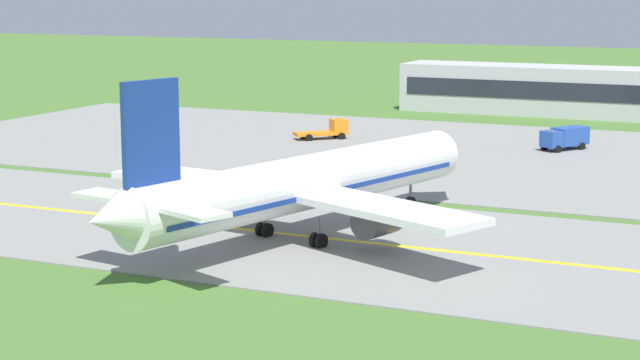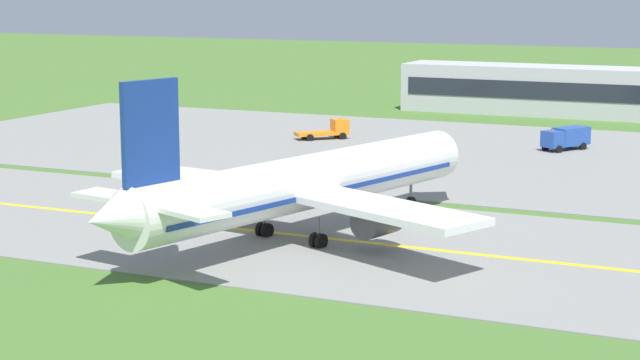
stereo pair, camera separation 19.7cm
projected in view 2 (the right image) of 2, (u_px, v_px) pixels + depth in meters
ground_plane at (232, 229)px, 81.83m from camera, size 500.00×500.00×0.00m
taxiway_strip at (232, 229)px, 81.82m from camera, size 240.00×28.00×0.10m
apron_pad at (504, 157)px, 115.30m from camera, size 140.00×52.00×0.10m
taxiway_centreline at (232, 228)px, 81.81m from camera, size 220.00×0.60×0.01m
airplane_lead at (304, 184)px, 78.10m from camera, size 31.97×39.03×12.70m
service_truck_fuel at (330, 130)px, 128.69m from camera, size 6.08×5.86×2.59m
service_truck_catering at (566, 137)px, 119.97m from camera, size 4.80×6.21×2.60m
terminal_building at (614, 93)px, 149.19m from camera, size 59.66×8.85×8.08m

